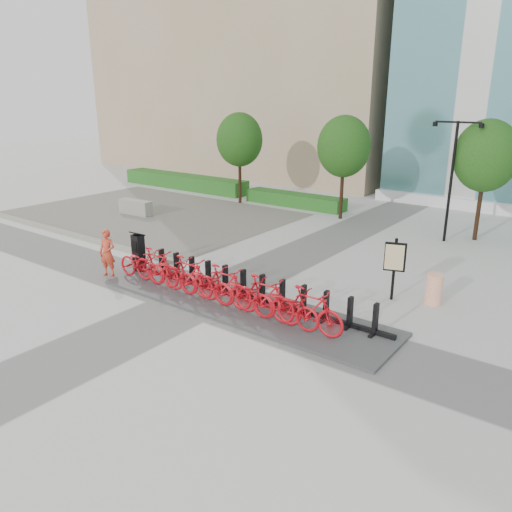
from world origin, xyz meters
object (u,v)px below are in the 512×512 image
Objects in this scene: kiosk at (138,252)px; construction_barrel at (434,289)px; map_sign at (395,260)px; bike_0 at (142,264)px; worker_red at (107,253)px; jersey_barrier at (135,207)px.

kiosk reaches higher than construction_barrel.
construction_barrel is at bearing 0.27° from map_sign.
kiosk is at bearing 55.11° from bike_0.
construction_barrel is at bearing 5.30° from worker_red.
bike_0 is 8.15m from map_sign.
kiosk is 1.52× the size of construction_barrel.
worker_red is 0.84× the size of map_sign.
construction_barrel reaches higher than jersey_barrier.
construction_barrel is 16.56m from jersey_barrier.
kiosk is 0.74× the size of map_sign.
worker_red reaches higher than jersey_barrier.
kiosk is at bearing -179.19° from map_sign.
worker_red is (-0.63, -0.82, 0.05)m from kiosk.
map_sign is (8.07, 3.01, 0.52)m from kiosk.
bike_0 is at bearing -42.27° from jersey_barrier.
map_sign is at bearing 5.73° from worker_red.
map_sign is (15.25, -2.90, 0.91)m from jersey_barrier.
worker_red is 0.83× the size of jersey_barrier.
jersey_barrier is at bearing 116.13° from worker_red.
jersey_barrier is 15.55m from map_sign.
worker_red is at bearing -156.64° from construction_barrel.
kiosk is at bearing -159.60° from construction_barrel.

